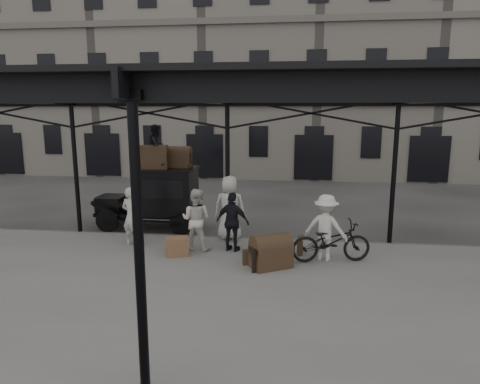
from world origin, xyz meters
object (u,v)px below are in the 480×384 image
Objects in this scene: porter_left at (132,216)px; porter_official at (233,222)px; taxi at (160,195)px; bicycle at (331,241)px; steamer_trunk_roof_near at (154,159)px; steamer_trunk_platform at (271,254)px.

porter_official is (3.06, -0.17, -0.03)m from porter_left.
taxi is 1.72× the size of bicycle.
porter_official is at bearing 66.75° from bicycle.
steamer_trunk_roof_near is 5.78m from steamer_trunk_platform.
porter_left is 2.60m from steamer_trunk_roof_near.
porter_left is at bearing -99.38° from steamer_trunk_roof_near.
porter_left is 4.46m from steamer_trunk_platform.
bicycle is 1.70m from steamer_trunk_platform.
bicycle reaches higher than steamer_trunk_platform.
porter_left is at bearing -93.29° from taxi.
porter_official reaches higher than steamer_trunk_platform.
bicycle is at bearing -34.34° from steamer_trunk_roof_near.
taxi reaches higher than steamer_trunk_platform.
steamer_trunk_platform is (-1.57, -0.63, -0.19)m from bicycle.
taxi is 2.14× the size of porter_official.
porter_left reaches higher than porter_official.
porter_official is 0.80× the size of bicycle.
porter_left is (-0.14, -2.38, -0.17)m from taxi.
taxi is at bearing 64.06° from steamer_trunk_roof_near.
bicycle is (5.78, -0.72, -0.33)m from porter_left.
taxi is at bearing 107.60° from steamer_trunk_platform.
steamer_trunk_roof_near is at bearing -76.41° from porter_left.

